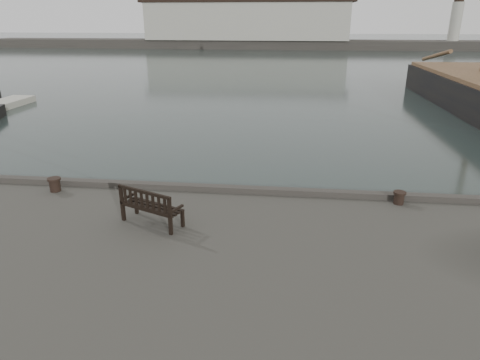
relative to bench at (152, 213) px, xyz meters
name	(u,v)px	position (x,y,z in m)	size (l,w,h in m)	color
ground	(204,232)	(0.82, 2.61, -1.88)	(400.00, 400.00, 0.00)	black
breakwater	(261,29)	(-3.74, 94.61, 2.42)	(140.00, 9.50, 12.20)	#383530
bench	(152,213)	(0.00, 0.00, 0.00)	(1.82, 1.23, 0.99)	black
bollard_left	(55,185)	(-3.74, 1.88, -0.10)	(0.41, 0.41, 0.43)	black
bollard_right	(399,198)	(6.79, 2.11, -0.13)	(0.36, 0.36, 0.38)	black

